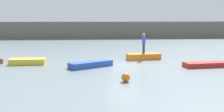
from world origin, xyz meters
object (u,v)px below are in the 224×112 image
rowboat_yellow (28,61)px  rowboat_red (206,64)px  rowboat_blue (91,64)px  person_blue_shirt (144,42)px  mooring_buoy (126,77)px  rowboat_orange (144,56)px

rowboat_yellow → rowboat_red: 14.25m
rowboat_blue → rowboat_red: 8.94m
person_blue_shirt → mooring_buoy: bearing=-107.4°
rowboat_red → person_blue_shirt: (-4.16, 4.07, 1.39)m
rowboat_orange → rowboat_red: bearing=-53.2°
person_blue_shirt → mooring_buoy: 9.08m
rowboat_yellow → rowboat_blue: 5.41m
rowboat_yellow → rowboat_red: (14.08, -2.18, -0.05)m
rowboat_blue → person_blue_shirt: bearing=4.8°
rowboat_blue → mooring_buoy: (2.08, -5.03, 0.04)m
rowboat_yellow → rowboat_orange: rowboat_orange is taller
rowboat_blue → rowboat_orange: rowboat_orange is taller
rowboat_blue → rowboat_orange: size_ratio=1.16×
person_blue_shirt → rowboat_yellow: bearing=-169.2°
rowboat_orange → rowboat_red: 5.82m
rowboat_orange → rowboat_red: (4.16, -4.07, -0.08)m
rowboat_orange → mooring_buoy: rowboat_orange is taller
rowboat_orange → person_blue_shirt: 1.31m
rowboat_orange → rowboat_red: size_ratio=0.86×
rowboat_red → person_blue_shirt: size_ratio=1.90×
rowboat_red → rowboat_orange: bearing=128.6°
rowboat_orange → mooring_buoy: (-2.68, -8.58, -0.00)m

